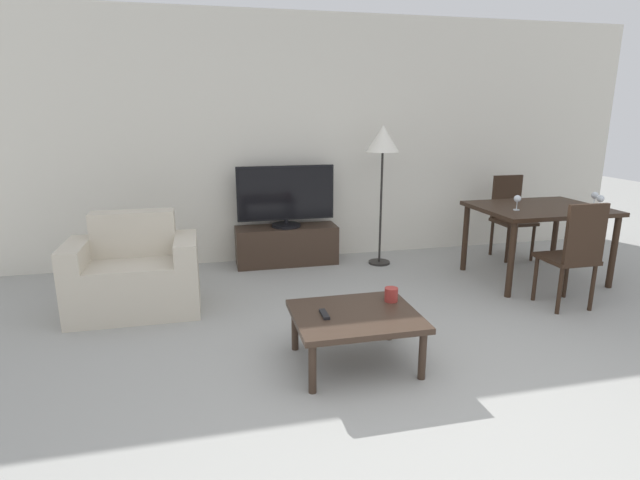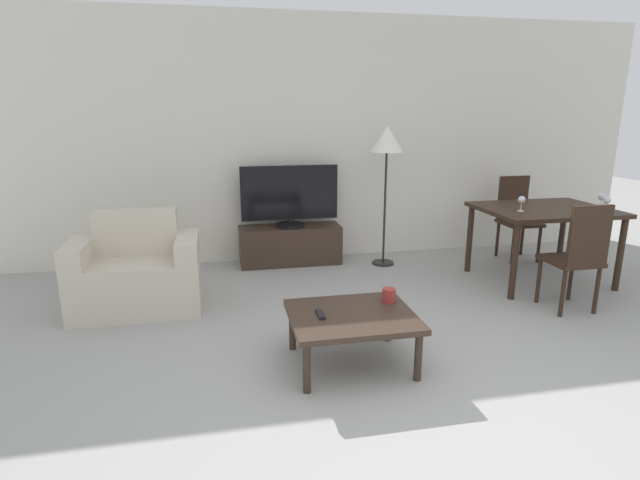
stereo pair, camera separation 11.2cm
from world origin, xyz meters
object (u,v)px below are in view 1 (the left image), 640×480
dining_table (539,215)px  dining_chair_near (574,251)px  coffee_table (355,319)px  wine_glass_center (600,200)px  dining_chair_far (510,213)px  wine_glass_left (517,200)px  floor_lamp (383,145)px  remote_primary (324,314)px  wine_glass_right (595,196)px  tv_stand (287,245)px  tv (286,196)px  cup_white_near (392,294)px  armchair (135,276)px

dining_table → dining_chair_near: size_ratio=1.30×
coffee_table → wine_glass_center: size_ratio=5.68×
dining_chair_far → wine_glass_left: dining_chair_far is taller
dining_chair_far → floor_lamp: size_ratio=0.62×
remote_primary → wine_glass_right: (3.04, 1.17, 0.48)m
tv_stand → tv: bearing=-90.0°
cup_white_near → dining_chair_near: bearing=11.3°
dining_table → wine_glass_left: wine_glass_left is taller
armchair → floor_lamp: bearing=18.2°
armchair → wine_glass_left: 3.57m
cup_white_near → dining_chair_far: bearing=41.2°
tv → remote_primary: tv is taller
wine_glass_right → tv_stand: bearing=157.5°
dining_chair_near → wine_glass_center: size_ratio=6.48×
dining_table → dining_chair_near: dining_chair_near is taller
coffee_table → dining_chair_far: size_ratio=0.88×
dining_chair_near → cup_white_near: (-1.78, -0.35, -0.10)m
dining_chair_far → remote_primary: bearing=-142.8°
armchair → tv_stand: (1.48, 1.06, -0.10)m
dining_table → wine_glass_left: (-0.34, -0.11, 0.19)m
coffee_table → dining_table: bearing=29.3°
wine_glass_left → dining_table: bearing=18.4°
dining_chair_far → wine_glass_right: 1.02m
dining_chair_near → wine_glass_right: (0.74, 0.67, 0.33)m
tv → floor_lamp: (1.02, -0.24, 0.55)m
dining_table → cup_white_near: bearing=-150.2°
tv_stand → dining_chair_far: 2.63m
tv_stand → dining_chair_near: dining_chair_near is taller
armchair → wine_glass_right: (4.38, -0.14, 0.54)m
tv → dining_chair_near: size_ratio=1.13×
coffee_table → wine_glass_center: wine_glass_center is taller
coffee_table → cup_white_near: 0.36m
cup_white_near → armchair: bearing=148.1°
coffee_table → remote_primary: (-0.21, 0.01, 0.05)m
cup_white_near → tv: bearing=99.9°
coffee_table → wine_glass_right: bearing=22.5°
wine_glass_right → floor_lamp: bearing=152.9°
tv_stand → dining_chair_far: bearing=-6.4°
dining_chair_far → wine_glass_right: bearing=-71.4°
cup_white_near → wine_glass_right: (2.52, 1.02, 0.44)m
wine_glass_left → wine_glass_center: same height
armchair → wine_glass_center: bearing=-4.1°
dining_chair_near → tv: bearing=139.3°
cup_white_near → wine_glass_center: bearing=19.3°
wine_glass_left → armchair: bearing=177.9°
floor_lamp → remote_primary: floor_lamp is taller
tv → coffee_table: bearing=-88.2°
wine_glass_center → wine_glass_right: same height
coffee_table → wine_glass_left: 2.36m
dining_table → wine_glass_center: bearing=-33.9°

